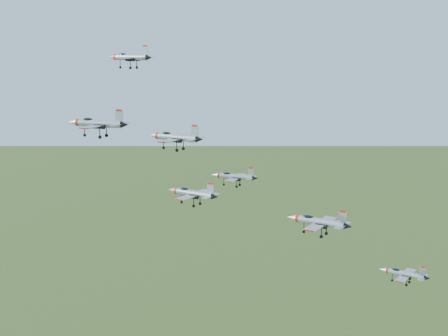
# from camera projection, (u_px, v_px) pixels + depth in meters

# --- Properties ---
(jet_lead) EXTENTS (12.22, 10.37, 3.32)m
(jet_lead) POSITION_uv_depth(u_px,v_px,m) (129.00, 57.00, 138.34)
(jet_lead) COLOR #AAB0B7
(jet_left_high) EXTENTS (12.52, 10.60, 3.38)m
(jet_left_high) POSITION_uv_depth(u_px,v_px,m) (175.00, 137.00, 121.12)
(jet_left_high) COLOR #AAB0B7
(jet_right_high) EXTENTS (12.51, 10.37, 3.34)m
(jet_right_high) POSITION_uv_depth(u_px,v_px,m) (97.00, 123.00, 111.67)
(jet_right_high) COLOR #AAB0B7
(jet_left_low) EXTENTS (10.64, 8.84, 2.84)m
(jet_left_low) POSITION_uv_depth(u_px,v_px,m) (234.00, 176.00, 132.51)
(jet_left_low) COLOR #AAB0B7
(jet_right_low) EXTENTS (10.95, 9.34, 2.99)m
(jet_right_low) POSITION_uv_depth(u_px,v_px,m) (192.00, 193.00, 113.30)
(jet_right_low) COLOR #AAB0B7
(jet_trail) EXTENTS (13.46, 11.45, 3.66)m
(jet_trail) POSITION_uv_depth(u_px,v_px,m) (318.00, 221.00, 121.29)
(jet_trail) COLOR #AAB0B7
(jet_extra) EXTENTS (10.34, 8.82, 2.82)m
(jet_extra) POSITION_uv_depth(u_px,v_px,m) (404.00, 274.00, 127.20)
(jet_extra) COLOR #AAB0B7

